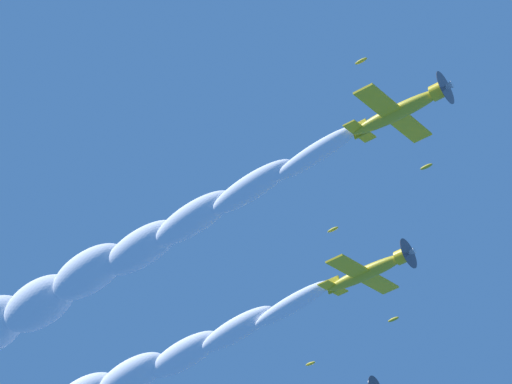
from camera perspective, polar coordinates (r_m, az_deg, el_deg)
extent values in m
ellipsoid|color=gold|center=(74.93, 7.76, 4.36)|extent=(4.02, 7.31, 2.00)
cylinder|color=yellow|center=(73.95, 9.97, 5.47)|extent=(1.77, 1.41, 1.57)
cone|color=white|center=(73.75, 10.45, 5.71)|extent=(0.94, 0.95, 0.76)
cylinder|color=#3F3F47|center=(73.80, 10.34, 5.65)|extent=(3.13, 1.09, 3.29)
cube|color=yellow|center=(74.83, 7.59, 4.23)|extent=(8.60, 4.74, 3.63)
ellipsoid|color=gold|center=(76.01, 9.33, 1.38)|extent=(0.68, 1.04, 0.42)
ellipsoid|color=gold|center=(73.91, 5.79, 7.16)|extent=(0.68, 1.04, 0.42)
cube|color=yellow|center=(76.04, 5.71, 3.33)|extent=(3.25, 2.11, 1.38)
cube|color=gold|center=(76.57, 5.74, 3.46)|extent=(0.99, 1.26, 1.27)
ellipsoid|color=#1E232D|center=(75.24, 8.03, 4.59)|extent=(1.51, 1.87, 1.06)
ellipsoid|color=gold|center=(83.20, 6.07, -4.43)|extent=(4.07, 7.32, 1.82)
cylinder|color=yellow|center=(81.98, 8.03, -3.50)|extent=(1.76, 1.43, 1.54)
cone|color=white|center=(81.73, 8.46, -3.30)|extent=(0.94, 0.96, 0.74)
cylinder|color=#3F3F47|center=(81.79, 8.36, -3.35)|extent=(3.09, 1.15, 3.28)
cube|color=yellow|center=(83.13, 5.92, -4.55)|extent=(8.65, 4.76, 3.50)
ellipsoid|color=gold|center=(84.81, 7.55, -6.94)|extent=(0.68, 1.04, 0.39)
ellipsoid|color=gold|center=(81.67, 4.24, -2.07)|extent=(0.68, 1.04, 0.39)
cube|color=yellow|center=(84.52, 4.25, -5.27)|extent=(3.27, 2.11, 1.33)
cube|color=gold|center=(85.02, 4.28, -5.10)|extent=(0.98, 1.28, 1.24)
ellipsoid|color=#1E232D|center=(83.47, 6.31, -4.19)|extent=(1.52, 1.88, 1.02)
ellipsoid|color=gold|center=(93.81, 3.01, -9.38)|extent=(0.67, 1.04, 0.44)
ellipsoid|color=white|center=(77.47, 3.27, 2.12)|extent=(4.30, 7.75, 1.99)
ellipsoid|color=white|center=(79.73, -0.26, 0.27)|extent=(4.80, 7.99, 2.52)
ellipsoid|color=white|center=(82.62, -3.45, -1.45)|extent=(5.31, 8.23, 3.05)
ellipsoid|color=white|center=(85.90, -6.30, -3.07)|extent=(5.81, 8.46, 3.58)
ellipsoid|color=white|center=(88.93, -9.15, -4.35)|extent=(6.32, 8.70, 4.11)
ellipsoid|color=white|center=(93.19, -11.80, -6.01)|extent=(6.82, 8.94, 4.63)
ellipsoid|color=white|center=(86.08, 2.02, -6.15)|extent=(4.30, 7.75, 1.99)
ellipsoid|color=white|center=(89.26, -1.06, -7.54)|extent=(4.80, 7.99, 2.52)
ellipsoid|color=white|center=(92.54, -3.96, -8.88)|extent=(5.31, 8.23, 3.05)
ellipsoid|color=white|center=(95.60, -6.87, -10.02)|extent=(5.81, 8.46, 3.58)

